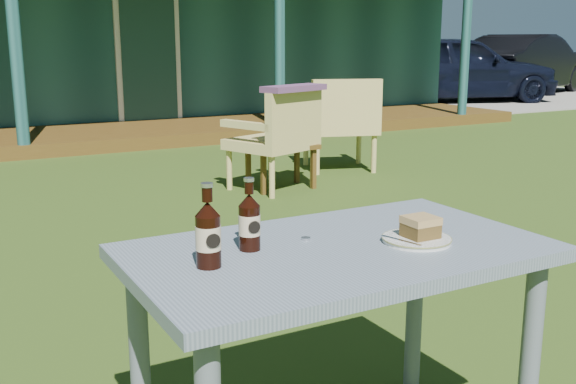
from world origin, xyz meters
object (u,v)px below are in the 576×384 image
car_far (526,64)px  cola_bottle_near (249,221)px  cafe_table (338,279)px  armchair_right (342,119)px  armchair_left (279,135)px  side_table (281,151)px  cake_slice (421,227)px  car_near (456,68)px  cola_bottle_far (208,234)px  plate (417,239)px

car_far → cola_bottle_near: car_far is taller
cafe_table → armchair_right: armchair_right is taller
armchair_left → side_table: armchair_left is taller
armchair_left → cafe_table: bearing=-115.7°
cake_slice → armchair_right: (2.49, 4.18, -0.24)m
cafe_table → side_table: bearing=64.0°
car_near → car_far: bearing=-55.5°
cake_slice → cola_bottle_far: (-0.63, 0.09, 0.04)m
car_near → armchair_right: car_near is taller
car_far → armchair_right: car_far is taller
cola_bottle_near → armchair_right: size_ratio=0.22×
cola_bottle_far → armchair_left: bearing=59.3°
cafe_table → side_table: size_ratio=2.00×
car_far → plate: size_ratio=21.42×
armchair_left → side_table: bearing=46.0°
car_near → cafe_table: size_ratio=3.52×
car_far → armchair_right: size_ratio=4.69×
cake_slice → cola_bottle_far: bearing=171.8°
cafe_table → cola_bottle_far: 0.44m
car_near → armchair_right: 8.40m
cake_slice → cola_bottle_near: size_ratio=0.44×
car_far → cake_slice: car_far is taller
armchair_left → cola_bottle_near: bearing=-119.3°
car_far → plate: bearing=114.9°
cola_bottle_far → side_table: 4.26m
cake_slice → armchair_left: bearing=67.9°
cafe_table → plate: plate is taller
cola_bottle_far → armchair_right: size_ratio=0.24×
cafe_table → cake_slice: size_ratio=13.04×
armchair_left → side_table: size_ratio=1.47×
car_near → car_far: same height
car_far → cola_bottle_near: bearing=113.4°
cake_slice → armchair_left: (1.49, 3.67, -0.27)m
car_far → armchair_left: size_ratio=4.97×
plate → cola_bottle_near: 0.50m
cake_slice → armchair_left: armchair_left is taller
side_table → car_far: bearing=32.6°
cafe_table → car_far: bearing=40.1°
car_near → cola_bottle_far: car_near is taller
car_near → cola_bottle_far: (-9.57, -9.46, 0.09)m
car_near → car_far: 3.32m
cola_bottle_near → plate: bearing=-20.3°
plate → side_table: (1.56, 3.72, -0.39)m
car_near → cafe_table: (-9.18, -9.47, -0.10)m
car_far → cola_bottle_far: bearing=113.3°
cola_bottle_near → armchair_left: cola_bottle_near is taller
plate → armchair_right: (2.50, 4.18, -0.20)m
cake_slice → cola_bottle_near: (-0.47, 0.17, 0.04)m
cola_bottle_far → armchair_right: (3.11, 4.09, -0.29)m
cola_bottle_near → cola_bottle_far: cola_bottle_far is taller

